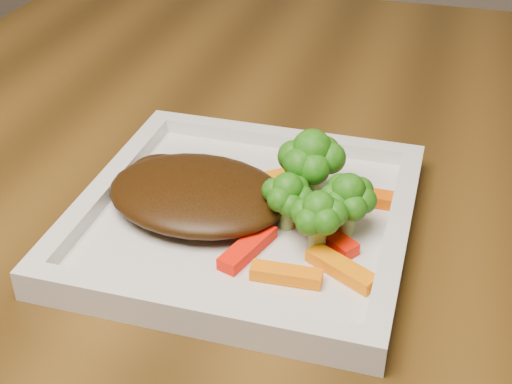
# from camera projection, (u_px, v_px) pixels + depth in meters

# --- Properties ---
(plate) EXTENTS (0.27, 0.27, 0.01)m
(plate) POSITION_uv_depth(u_px,v_px,m) (245.00, 221.00, 0.60)
(plate) COLOR silver
(plate) RESTS_ON dining_table
(steak) EXTENTS (0.17, 0.13, 0.03)m
(steak) POSITION_uv_depth(u_px,v_px,m) (197.00, 194.00, 0.60)
(steak) COLOR #3A2108
(steak) RESTS_ON plate
(broccoli_0) EXTENTS (0.07, 0.07, 0.07)m
(broccoli_0) POSITION_uv_depth(u_px,v_px,m) (311.00, 165.00, 0.59)
(broccoli_0) COLOR #326F12
(broccoli_0) RESTS_ON plate
(broccoli_1) EXTENTS (0.06, 0.06, 0.06)m
(broccoli_1) POSITION_uv_depth(u_px,v_px,m) (348.00, 198.00, 0.56)
(broccoli_1) COLOR #2E5F0F
(broccoli_1) RESTS_ON plate
(broccoli_2) EXTENTS (0.06, 0.06, 0.06)m
(broccoli_2) POSITION_uv_depth(u_px,v_px,m) (318.00, 219.00, 0.54)
(broccoli_2) COLOR #276E12
(broccoli_2) RESTS_ON plate
(broccoli_3) EXTENTS (0.05, 0.05, 0.06)m
(broccoli_3) POSITION_uv_depth(u_px,v_px,m) (287.00, 195.00, 0.56)
(broccoli_3) COLOR #3C7713
(broccoli_3) RESTS_ON plate
(carrot_0) EXTENTS (0.05, 0.02, 0.01)m
(carrot_0) POSITION_uv_depth(u_px,v_px,m) (286.00, 275.00, 0.52)
(carrot_0) COLOR orange
(carrot_0) RESTS_ON plate
(carrot_1) EXTENTS (0.06, 0.04, 0.01)m
(carrot_1) POSITION_uv_depth(u_px,v_px,m) (341.00, 268.00, 0.53)
(carrot_1) COLOR orange
(carrot_1) RESTS_ON plate
(carrot_2) EXTENTS (0.03, 0.06, 0.01)m
(carrot_2) POSITION_uv_depth(u_px,v_px,m) (248.00, 248.00, 0.55)
(carrot_2) COLOR #FA1504
(carrot_2) RESTS_ON plate
(carrot_3) EXTENTS (0.06, 0.02, 0.01)m
(carrot_3) POSITION_uv_depth(u_px,v_px,m) (373.00, 198.00, 0.61)
(carrot_3) COLOR #E05603
(carrot_3) RESTS_ON plate
(carrot_4) EXTENTS (0.05, 0.04, 0.01)m
(carrot_4) POSITION_uv_depth(u_px,v_px,m) (276.00, 178.00, 0.63)
(carrot_4) COLOR orange
(carrot_4) RESTS_ON plate
(carrot_5) EXTENTS (0.06, 0.05, 0.01)m
(carrot_5) POSITION_uv_depth(u_px,v_px,m) (327.00, 235.00, 0.56)
(carrot_5) COLOR #FF1904
(carrot_5) RESTS_ON plate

